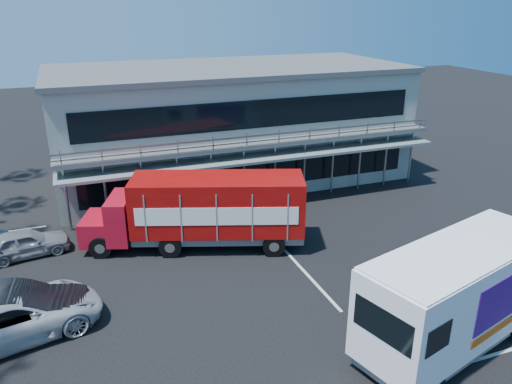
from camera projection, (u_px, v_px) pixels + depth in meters
name	position (u px, v px, depth m)	size (l,w,h in m)	color
ground	(274.00, 295.00, 20.24)	(120.00, 120.00, 0.00)	black
building	(229.00, 122.00, 32.95)	(22.40, 12.00, 7.30)	gray
red_truck	(203.00, 209.00, 23.63)	(10.63, 5.72, 3.51)	#AF0E20
white_van	(457.00, 295.00, 16.65)	(8.06, 4.60, 3.73)	white
parked_car_b	(16.00, 309.00, 17.84)	(1.79, 5.13, 1.69)	black
parked_car_c	(16.00, 316.00, 17.50)	(2.72, 5.91, 1.64)	#BCBCBE
parked_car_e	(26.00, 243.00, 23.15)	(1.55, 3.86, 1.32)	gray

